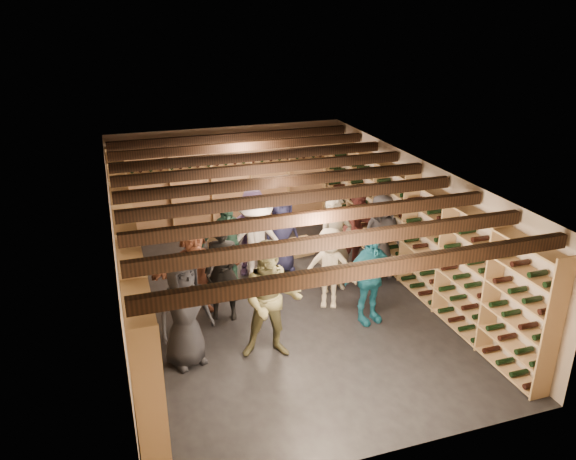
# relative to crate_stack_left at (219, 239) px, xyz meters

# --- Properties ---
(ground) EXTENTS (8.00, 8.00, 0.00)m
(ground) POSITION_rel_crate_stack_left_xyz_m (0.63, -2.38, -0.34)
(ground) COLOR black
(ground) RESTS_ON ground
(walls) EXTENTS (5.52, 8.02, 2.40)m
(walls) POSITION_rel_crate_stack_left_xyz_m (0.63, -2.38, 0.86)
(walls) COLOR #B6A48E
(walls) RESTS_ON ground
(ceiling) EXTENTS (5.50, 8.00, 0.01)m
(ceiling) POSITION_rel_crate_stack_left_xyz_m (0.63, -2.38, 2.06)
(ceiling) COLOR beige
(ceiling) RESTS_ON walls
(ceiling_joists) EXTENTS (5.40, 7.12, 0.18)m
(ceiling_joists) POSITION_rel_crate_stack_left_xyz_m (0.63, -2.38, 1.92)
(ceiling_joists) COLOR black
(ceiling_joists) RESTS_ON ground
(wine_rack_left) EXTENTS (0.32, 7.50, 2.15)m
(wine_rack_left) POSITION_rel_crate_stack_left_xyz_m (-1.94, -2.38, 0.74)
(wine_rack_left) COLOR #A2834F
(wine_rack_left) RESTS_ON ground
(wine_rack_right) EXTENTS (0.32, 7.50, 2.15)m
(wine_rack_right) POSITION_rel_crate_stack_left_xyz_m (3.20, -2.38, 0.74)
(wine_rack_right) COLOR #A2834F
(wine_rack_right) RESTS_ON ground
(wine_rack_back) EXTENTS (4.70, 0.30, 2.15)m
(wine_rack_back) POSITION_rel_crate_stack_left_xyz_m (0.63, 1.45, 0.73)
(wine_rack_back) COLOR #A2834F
(wine_rack_back) RESTS_ON ground
(crate_stack_left) EXTENTS (0.54, 0.40, 0.68)m
(crate_stack_left) POSITION_rel_crate_stack_left_xyz_m (0.00, 0.00, 0.00)
(crate_stack_left) COLOR #A38356
(crate_stack_left) RESTS_ON ground
(crate_stack_right) EXTENTS (0.55, 0.40, 0.34)m
(crate_stack_right) POSITION_rel_crate_stack_left_xyz_m (1.67, -0.59, -0.17)
(crate_stack_right) COLOR #A38356
(crate_stack_right) RESTS_ON ground
(crate_loose) EXTENTS (0.51, 0.35, 0.17)m
(crate_loose) POSITION_rel_crate_stack_left_xyz_m (1.05, -0.81, -0.25)
(crate_loose) COLOR #A38356
(crate_loose) RESTS_ON ground
(person_0) EXTENTS (0.98, 0.80, 1.74)m
(person_0) POSITION_rel_crate_stack_left_xyz_m (-1.26, -3.77, 0.53)
(person_0) COLOR black
(person_0) RESTS_ON ground
(person_1) EXTENTS (0.74, 0.59, 1.76)m
(person_1) POSITION_rel_crate_stack_left_xyz_m (-0.45, -2.66, 0.54)
(person_1) COLOR black
(person_1) RESTS_ON ground
(person_2) EXTENTS (1.07, 0.92, 1.89)m
(person_2) POSITION_rel_crate_stack_left_xyz_m (0.00, -3.98, 0.61)
(person_2) COLOR brown
(person_2) RESTS_ON ground
(person_3) EXTENTS (1.11, 0.91, 1.49)m
(person_3) POSITION_rel_crate_stack_left_xyz_m (1.40, -2.86, 0.41)
(person_3) COLOR #BFB092
(person_3) RESTS_ON ground
(person_4) EXTENTS (1.02, 0.55, 1.65)m
(person_4) POSITION_rel_crate_stack_left_xyz_m (1.84, -3.53, 0.49)
(person_4) COLOR #175E77
(person_4) RESTS_ON ground
(person_5) EXTENTS (1.57, 0.64, 1.65)m
(person_5) POSITION_rel_crate_stack_left_xyz_m (-0.88, -2.32, 0.48)
(person_5) COLOR brown
(person_5) RESTS_ON ground
(person_6) EXTENTS (0.89, 0.69, 1.61)m
(person_6) POSITION_rel_crate_stack_left_xyz_m (1.04, -1.21, 0.46)
(person_6) COLOR #202245
(person_6) RESTS_ON ground
(person_7) EXTENTS (0.72, 0.51, 1.86)m
(person_7) POSITION_rel_crate_stack_left_xyz_m (1.73, -2.28, 0.59)
(person_7) COLOR gray
(person_7) RESTS_ON ground
(person_8) EXTENTS (1.00, 0.89, 1.71)m
(person_8) POSITION_rel_crate_stack_left_xyz_m (2.58, -1.54, 0.52)
(person_8) COLOR #4D201D
(person_8) RESTS_ON ground
(person_9) EXTENTS (1.19, 0.78, 1.73)m
(person_9) POSITION_rel_crate_stack_left_xyz_m (0.41, -1.62, 0.53)
(person_9) COLOR #B0A9A1
(person_9) RESTS_ON ground
(person_10) EXTENTS (1.03, 0.46, 1.72)m
(person_10) POSITION_rel_crate_stack_left_xyz_m (-0.12, -1.51, 0.52)
(person_10) COLOR #234538
(person_10) RESTS_ON ground
(person_11) EXTENTS (1.62, 0.53, 1.74)m
(person_11) POSITION_rel_crate_stack_left_xyz_m (0.51, -1.08, 0.53)
(person_11) COLOR #795C99
(person_11) RESTS_ON ground
(person_12) EXTENTS (0.83, 0.54, 1.68)m
(person_12) POSITION_rel_crate_stack_left_xyz_m (2.81, -2.04, 0.50)
(person_12) COLOR #39383D
(person_12) RESTS_ON ground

